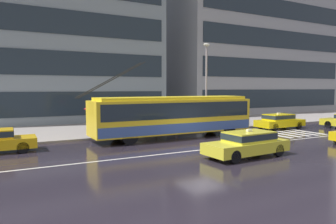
% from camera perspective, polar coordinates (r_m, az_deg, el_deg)
% --- Properties ---
extents(ground_plane, '(160.00, 160.00, 0.00)m').
position_cam_1_polar(ground_plane, '(19.17, 6.04, -6.06)').
color(ground_plane, '#25202A').
extents(sidewalk_slab, '(80.00, 10.00, 0.14)m').
position_cam_1_polar(sidewalk_slab, '(27.88, -5.40, -2.62)').
color(sidewalk_slab, gray).
rests_on(sidewalk_slab, ground_plane).
extents(crosswalk_stripe_edge_near, '(0.44, 4.40, 0.01)m').
position_cam_1_polar(crosswalk_stripe_edge_near, '(24.83, 17.97, -3.84)').
color(crosswalk_stripe_edge_near, beige).
rests_on(crosswalk_stripe_edge_near, ground_plane).
extents(crosswalk_stripe_inner_a, '(0.44, 4.40, 0.01)m').
position_cam_1_polar(crosswalk_stripe_inner_a, '(25.48, 19.39, -3.67)').
color(crosswalk_stripe_inner_a, beige).
rests_on(crosswalk_stripe_inner_a, ground_plane).
extents(crosswalk_stripe_center, '(0.44, 4.40, 0.01)m').
position_cam_1_polar(crosswalk_stripe_center, '(26.14, 20.73, -3.50)').
color(crosswalk_stripe_center, beige).
rests_on(crosswalk_stripe_center, ground_plane).
extents(crosswalk_stripe_inner_b, '(0.44, 4.40, 0.01)m').
position_cam_1_polar(crosswalk_stripe_inner_b, '(26.82, 22.01, -3.35)').
color(crosswalk_stripe_inner_b, beige).
rests_on(crosswalk_stripe_inner_b, ground_plane).
extents(crosswalk_stripe_edge_far, '(0.44, 4.40, 0.01)m').
position_cam_1_polar(crosswalk_stripe_edge_far, '(27.51, 23.23, -3.19)').
color(crosswalk_stripe_edge_far, beige).
rests_on(crosswalk_stripe_edge_far, ground_plane).
extents(lane_centre_line, '(72.00, 0.14, 0.01)m').
position_cam_1_polar(lane_centre_line, '(18.20, 8.16, -6.63)').
color(lane_centre_line, silver).
rests_on(lane_centre_line, ground_plane).
extents(trolleybus, '(12.45, 2.64, 5.17)m').
position_cam_1_polar(trolleybus, '(21.77, 1.10, -0.58)').
color(trolleybus, yellow).
rests_on(trolleybus, ground_plane).
extents(taxi_ahead_of_bus, '(4.37, 1.84, 1.39)m').
position_cam_1_polar(taxi_ahead_of_bus, '(28.12, 19.64, -1.50)').
color(taxi_ahead_of_bus, yellow).
rests_on(taxi_ahead_of_bus, ground_plane).
extents(taxi_oncoming_near, '(4.62, 2.01, 1.39)m').
position_cam_1_polar(taxi_oncoming_near, '(16.38, 14.27, -5.47)').
color(taxi_oncoming_near, yellow).
rests_on(taxi_oncoming_near, ground_plane).
extents(bus_shelter, '(3.79, 1.88, 2.46)m').
position_cam_1_polar(bus_shelter, '(24.27, -3.40, 0.97)').
color(bus_shelter, gray).
rests_on(bus_shelter, sidewalk_slab).
extents(pedestrian_at_shelter, '(1.05, 1.05, 1.99)m').
position_cam_1_polar(pedestrian_at_shelter, '(26.18, 1.70, 0.49)').
color(pedestrian_at_shelter, '#53413F').
rests_on(pedestrian_at_shelter, sidewalk_slab).
extents(pedestrian_approaching_curb, '(1.27, 1.27, 1.95)m').
position_cam_1_polar(pedestrian_approaching_curb, '(22.76, -6.47, -0.00)').
color(pedestrian_approaching_curb, '#251F26').
rests_on(pedestrian_approaching_curb, sidewalk_slab).
extents(pedestrian_walking_past, '(1.26, 1.26, 2.02)m').
position_cam_1_polar(pedestrian_walking_past, '(24.23, -14.00, 0.20)').
color(pedestrian_walking_past, '#4D494C').
rests_on(pedestrian_walking_past, sidewalk_slab).
extents(pedestrian_waiting_by_pole, '(1.20, 1.20, 1.97)m').
position_cam_1_polar(pedestrian_waiting_by_pole, '(24.86, -2.09, 0.41)').
color(pedestrian_waiting_by_pole, '#5D5349').
rests_on(pedestrian_waiting_by_pole, sidewalk_slab).
extents(street_lamp, '(0.60, 0.32, 7.05)m').
position_cam_1_polar(street_lamp, '(26.51, 7.00, 6.12)').
color(street_lamp, gray).
rests_on(street_lamp, sidewalk_slab).
extents(office_tower_corner_left, '(19.68, 12.93, 22.60)m').
position_cam_1_polar(office_tower_corner_left, '(37.20, -19.11, 16.33)').
color(office_tower_corner_left, gray).
rests_on(office_tower_corner_left, ground_plane).
extents(office_tower_corner_right, '(25.35, 15.97, 23.57)m').
position_cam_1_polar(office_tower_corner_right, '(49.89, 12.79, 13.90)').
color(office_tower_corner_right, '#93959B').
rests_on(office_tower_corner_right, ground_plane).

